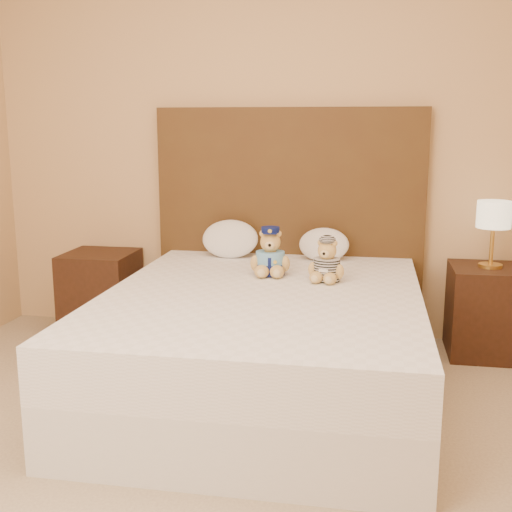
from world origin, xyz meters
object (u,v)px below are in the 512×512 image
Objects in this scene: nightstand_left at (101,292)px; pillow_left at (230,237)px; nightstand_right at (487,311)px; teddy_police at (270,251)px; teddy_prisoner at (327,260)px; bed at (263,342)px; lamp at (494,218)px; pillow_right at (324,243)px.

nightstand_left is 0.98m from pillow_left.
teddy_police is (-1.27, -0.43, 0.41)m from nightstand_right.
teddy_prisoner reaches higher than nightstand_right.
nightstand_left is (-1.25, 0.80, -0.00)m from bed.
bed is at bearing -147.38° from lamp.
nightstand_left is 2.33× the size of teddy_prisoner.
bed is at bearing -106.64° from pillow_right.
teddy_police is 0.34m from teddy_prisoner.
lamp reaches higher than nightstand_left.
lamp is at bearing 32.62° from bed.
teddy_police reaches higher than nightstand_right.
nightstand_left is at bearing 147.38° from bed.
nightstand_right is at bearing 13.44° from teddy_police.
bed is 0.55m from teddy_police.
nightstand_left is 1.50× the size of pillow_left.
nightstand_left is 2.50m from nightstand_right.
teddy_police is at bearing -19.45° from nightstand_left.
pillow_left is (-0.66, 0.55, 0.01)m from teddy_prisoner.
teddy_prisoner is at bearing -150.98° from nightstand_right.
teddy_prisoner reaches higher than bed.
pillow_left is (-1.61, 0.03, -0.17)m from lamp.
teddy_prisoner is 0.75× the size of pillow_right.
nightstand_right is at bearing 0.00° from lamp.
bed is 5.00× the size of lamp.
bed is 6.39× the size of pillow_right.
teddy_police is at bearing -120.13° from pillow_right.
lamp is 1.09× the size of pillow_left.
teddy_police reaches higher than pillow_right.
nightstand_left is at bearing -178.08° from pillow_left.
bed is 0.99m from pillow_left.
bed is 7.31× the size of teddy_police.
teddy_prisoner reaches higher than pillow_right.
pillow_right is (0.27, 0.46, -0.03)m from teddy_police.
pillow_right is at bearing 178.28° from nightstand_right.
bed is at bearing -126.17° from teddy_prisoner.
nightstand_right is (2.50, 0.00, 0.00)m from nightstand_left.
nightstand_right is 1.38× the size of lamp.
pillow_left is at bearing 1.92° from nightstand_left.
teddy_police is at bearing 93.31° from bed.
bed is at bearing -32.62° from nightstand_left.
teddy_prisoner is (-0.95, -0.52, -0.18)m from lamp.
pillow_left reaches higher than teddy_prisoner.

